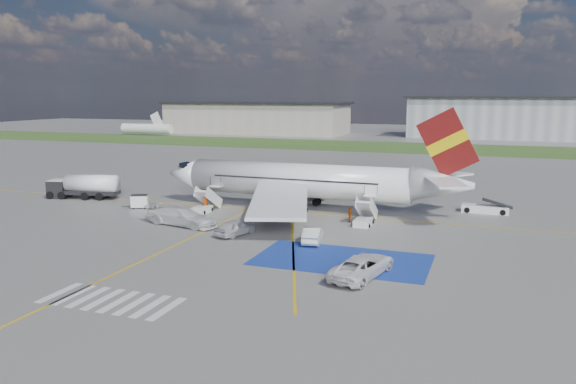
{
  "coord_description": "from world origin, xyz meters",
  "views": [
    {
      "loc": [
        20.92,
        -46.62,
        13.27
      ],
      "look_at": [
        1.84,
        5.61,
        3.5
      ],
      "focal_mm": 35.0,
      "sensor_mm": 36.0,
      "label": 1
    }
  ],
  "objects_px": {
    "airliner": "(310,181)",
    "car_silver_b": "(313,234)",
    "van_white_b": "(182,213)",
    "belt_loader": "(485,209)",
    "van_white_a": "(363,262)",
    "gpu_cart": "(140,202)",
    "fuel_tanker": "(84,188)",
    "car_silver_a": "(235,227)"
  },
  "relations": [
    {
      "from": "airliner",
      "to": "car_silver_b",
      "type": "height_order",
      "value": "airliner"
    },
    {
      "from": "van_white_b",
      "to": "belt_loader",
      "type": "bearing_deg",
      "value": -48.29
    },
    {
      "from": "airliner",
      "to": "van_white_a",
      "type": "distance_m",
      "value": 24.24
    },
    {
      "from": "gpu_cart",
      "to": "van_white_a",
      "type": "bearing_deg",
      "value": -51.85
    },
    {
      "from": "van_white_a",
      "to": "van_white_b",
      "type": "bearing_deg",
      "value": -12.78
    },
    {
      "from": "fuel_tanker",
      "to": "van_white_a",
      "type": "xyz_separation_m",
      "value": [
        40.42,
        -18.4,
        -0.25
      ]
    },
    {
      "from": "belt_loader",
      "to": "car_silver_a",
      "type": "distance_m",
      "value": 29.18
    },
    {
      "from": "gpu_cart",
      "to": "car_silver_b",
      "type": "height_order",
      "value": "gpu_cart"
    },
    {
      "from": "car_silver_a",
      "to": "van_white_b",
      "type": "distance_m",
      "value": 7.21
    },
    {
      "from": "fuel_tanker",
      "to": "car_silver_a",
      "type": "relative_size",
      "value": 2.08
    },
    {
      "from": "airliner",
      "to": "gpu_cart",
      "type": "xyz_separation_m",
      "value": [
        -19.12,
        -5.92,
        -2.67
      ]
    },
    {
      "from": "fuel_tanker",
      "to": "van_white_b",
      "type": "height_order",
      "value": "fuel_tanker"
    },
    {
      "from": "van_white_a",
      "to": "van_white_b",
      "type": "distance_m",
      "value": 23.07
    },
    {
      "from": "gpu_cart",
      "to": "belt_loader",
      "type": "bearing_deg",
      "value": -8.16
    },
    {
      "from": "belt_loader",
      "to": "van_white_b",
      "type": "height_order",
      "value": "van_white_b"
    },
    {
      "from": "car_silver_b",
      "to": "van_white_b",
      "type": "height_order",
      "value": "van_white_b"
    },
    {
      "from": "car_silver_a",
      "to": "car_silver_b",
      "type": "xyz_separation_m",
      "value": [
        7.67,
        0.11,
        -0.04
      ]
    },
    {
      "from": "fuel_tanker",
      "to": "gpu_cart",
      "type": "xyz_separation_m",
      "value": [
        10.35,
        -2.83,
        -0.58
      ]
    },
    {
      "from": "fuel_tanker",
      "to": "van_white_a",
      "type": "relative_size",
      "value": 1.66
    },
    {
      "from": "gpu_cart",
      "to": "belt_loader",
      "type": "xyz_separation_m",
      "value": [
        38.22,
        11.19,
        -0.31
      ]
    },
    {
      "from": "belt_loader",
      "to": "car_silver_a",
      "type": "height_order",
      "value": "belt_loader"
    },
    {
      "from": "car_silver_b",
      "to": "van_white_b",
      "type": "relative_size",
      "value": 0.7
    },
    {
      "from": "airliner",
      "to": "belt_loader",
      "type": "xyz_separation_m",
      "value": [
        19.1,
        5.27,
        -2.99
      ]
    },
    {
      "from": "belt_loader",
      "to": "car_silver_b",
      "type": "distance_m",
      "value": 23.79
    },
    {
      "from": "fuel_tanker",
      "to": "van_white_a",
      "type": "bearing_deg",
      "value": -35.95
    },
    {
      "from": "gpu_cart",
      "to": "car_silver_a",
      "type": "relative_size",
      "value": 0.5
    },
    {
      "from": "van_white_a",
      "to": "van_white_b",
      "type": "xyz_separation_m",
      "value": [
        -20.94,
        9.67,
        0.18
      ]
    },
    {
      "from": "gpu_cart",
      "to": "airliner",
      "type": "bearing_deg",
      "value": -7.27
    },
    {
      "from": "airliner",
      "to": "van_white_a",
      "type": "xyz_separation_m",
      "value": [
        10.96,
        -21.49,
        -2.34
      ]
    },
    {
      "from": "van_white_b",
      "to": "car_silver_b",
      "type": "bearing_deg",
      "value": -85.73
    },
    {
      "from": "car_silver_b",
      "to": "van_white_a",
      "type": "height_order",
      "value": "van_white_a"
    },
    {
      "from": "gpu_cart",
      "to": "car_silver_b",
      "type": "bearing_deg",
      "value": -42.43
    },
    {
      "from": "airliner",
      "to": "gpu_cart",
      "type": "height_order",
      "value": "airliner"
    },
    {
      "from": "car_silver_a",
      "to": "van_white_a",
      "type": "height_order",
      "value": "van_white_a"
    },
    {
      "from": "fuel_tanker",
      "to": "car_silver_b",
      "type": "relative_size",
      "value": 2.14
    },
    {
      "from": "car_silver_b",
      "to": "van_white_a",
      "type": "bearing_deg",
      "value": 118.77
    },
    {
      "from": "gpu_cart",
      "to": "van_white_a",
      "type": "xyz_separation_m",
      "value": [
        30.08,
        -15.57,
        0.34
      ]
    },
    {
      "from": "fuel_tanker",
      "to": "van_white_b",
      "type": "xyz_separation_m",
      "value": [
        19.48,
        -8.73,
        -0.07
      ]
    },
    {
      "from": "airliner",
      "to": "gpu_cart",
      "type": "relative_size",
      "value": 16.54
    },
    {
      "from": "gpu_cart",
      "to": "van_white_b",
      "type": "bearing_deg",
      "value": -57.31
    },
    {
      "from": "gpu_cart",
      "to": "belt_loader",
      "type": "relative_size",
      "value": 0.41
    },
    {
      "from": "fuel_tanker",
      "to": "gpu_cart",
      "type": "bearing_deg",
      "value": -26.78
    }
  ]
}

